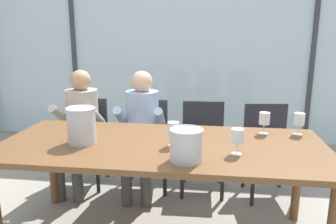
# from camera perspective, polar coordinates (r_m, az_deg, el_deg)

# --- Properties ---
(ground) EXTENTS (14.00, 14.00, 0.00)m
(ground) POSITION_cam_1_polar(r_m,az_deg,el_deg) (3.61, 1.39, -11.96)
(ground) COLOR #9E9384
(window_glass_panel) EXTENTS (7.56, 0.03, 2.60)m
(window_glass_panel) POSITION_cam_1_polar(r_m,az_deg,el_deg) (4.78, 3.50, 10.45)
(window_glass_panel) COLOR silver
(window_glass_panel) RESTS_ON ground
(window_mullion_left) EXTENTS (0.06, 0.06, 2.60)m
(window_mullion_left) POSITION_cam_1_polar(r_m,az_deg,el_deg) (5.17, -15.97, 10.19)
(window_mullion_left) COLOR #38383D
(window_mullion_left) RESTS_ON ground
(window_mullion_right) EXTENTS (0.06, 0.06, 2.60)m
(window_mullion_right) POSITION_cam_1_polar(r_m,az_deg,el_deg) (4.94, 23.85, 9.44)
(window_mullion_right) COLOR #38383D
(window_mullion_right) RESTS_ON ground
(hillside_vineyard) EXTENTS (13.56, 2.40, 1.52)m
(hillside_vineyard) POSITION_cam_1_polar(r_m,az_deg,el_deg) (8.47, 5.28, 8.05)
(hillside_vineyard) COLOR #477A38
(hillside_vineyard) RESTS_ON ground
(dining_table) EXTENTS (2.36, 1.02, 0.77)m
(dining_table) POSITION_cam_1_polar(r_m,az_deg,el_deg) (2.42, -1.10, -7.00)
(dining_table) COLOR brown
(dining_table) RESTS_ON ground
(chair_near_curtain) EXTENTS (0.47, 0.47, 0.88)m
(chair_near_curtain) POSITION_cam_1_polar(r_m,az_deg,el_deg) (3.57, -14.09, -3.81)
(chair_near_curtain) COLOR #232328
(chair_near_curtain) RESTS_ON ground
(chair_left_of_center) EXTENTS (0.49, 0.49, 0.88)m
(chair_left_of_center) POSITION_cam_1_polar(r_m,az_deg,el_deg) (3.39, -3.66, -4.31)
(chair_left_of_center) COLOR #232328
(chair_left_of_center) RESTS_ON ground
(chair_center) EXTENTS (0.46, 0.46, 0.88)m
(chair_center) POSITION_cam_1_polar(r_m,az_deg,el_deg) (3.34, 6.05, -4.68)
(chair_center) COLOR #232328
(chair_center) RESTS_ON ground
(chair_right_of_center) EXTENTS (0.49, 0.49, 0.88)m
(chair_right_of_center) POSITION_cam_1_polar(r_m,az_deg,el_deg) (3.35, 16.80, -5.11)
(chair_right_of_center) COLOR #232328
(chair_right_of_center) RESTS_ON ground
(person_beige_jumper) EXTENTS (0.47, 0.62, 1.20)m
(person_beige_jumper) POSITION_cam_1_polar(r_m,az_deg,el_deg) (3.40, -15.06, -1.70)
(person_beige_jumper) COLOR #B7AD9E
(person_beige_jumper) RESTS_ON ground
(person_pale_blue_shirt) EXTENTS (0.47, 0.62, 1.20)m
(person_pale_blue_shirt) POSITION_cam_1_polar(r_m,az_deg,el_deg) (3.21, -4.66, -2.15)
(person_pale_blue_shirt) COLOR #9EB2D1
(person_pale_blue_shirt) RESTS_ON ground
(ice_bucket_primary) EXTENTS (0.21, 0.21, 0.21)m
(ice_bucket_primary) POSITION_cam_1_polar(r_m,az_deg,el_deg) (2.05, 3.17, -5.64)
(ice_bucket_primary) COLOR #B7B7BC
(ice_bucket_primary) RESTS_ON dining_table
(ice_bucket_secondary) EXTENTS (0.21, 0.21, 0.26)m
(ice_bucket_secondary) POSITION_cam_1_polar(r_m,az_deg,el_deg) (2.45, -14.80, -2.19)
(ice_bucket_secondary) COLOR #B7B7BC
(ice_bucket_secondary) RESTS_ON dining_table
(wine_glass_by_left_taster) EXTENTS (0.08, 0.08, 0.17)m
(wine_glass_by_left_taster) POSITION_cam_1_polar(r_m,az_deg,el_deg) (2.69, 16.39, -1.24)
(wine_glass_by_left_taster) COLOR silver
(wine_glass_by_left_taster) RESTS_ON dining_table
(wine_glass_near_bucket) EXTENTS (0.08, 0.08, 0.17)m
(wine_glass_near_bucket) POSITION_cam_1_polar(r_m,az_deg,el_deg) (2.20, 11.95, -4.29)
(wine_glass_near_bucket) COLOR silver
(wine_glass_near_bucket) RESTS_ON dining_table
(wine_glass_center_pour) EXTENTS (0.08, 0.08, 0.17)m
(wine_glass_center_pour) POSITION_cam_1_polar(r_m,az_deg,el_deg) (2.76, 21.80, -1.32)
(wine_glass_center_pour) COLOR silver
(wine_glass_center_pour) RESTS_ON dining_table
(wine_glass_by_right_taster) EXTENTS (0.08, 0.08, 0.17)m
(wine_glass_by_right_taster) POSITION_cam_1_polar(r_m,az_deg,el_deg) (2.30, 0.94, -3.13)
(wine_glass_by_right_taster) COLOR silver
(wine_glass_by_right_taster) RESTS_ON dining_table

